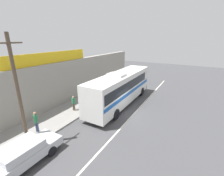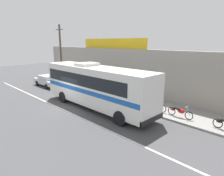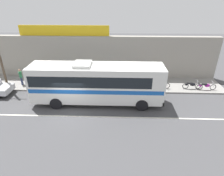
# 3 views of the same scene
# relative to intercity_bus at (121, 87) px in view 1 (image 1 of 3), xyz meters

# --- Properties ---
(ground_plane) EXTENTS (70.00, 70.00, 0.00)m
(ground_plane) POSITION_rel_intercity_bus_xyz_m (-2.11, -1.44, -2.07)
(ground_plane) COLOR #444447
(sidewalk_slab) EXTENTS (30.00, 3.60, 0.14)m
(sidewalk_slab) POSITION_rel_intercity_bus_xyz_m (-2.11, 3.76, -2.00)
(sidewalk_slab) COLOR gray
(sidewalk_slab) RESTS_ON ground_plane
(storefront_facade) EXTENTS (30.00, 0.70, 4.80)m
(storefront_facade) POSITION_rel_intercity_bus_xyz_m (-2.11, 5.91, 0.33)
(storefront_facade) COLOR gray
(storefront_facade) RESTS_ON ground_plane
(storefront_billboard) EXTENTS (9.77, 0.12, 1.10)m
(storefront_billboard) POSITION_rel_intercity_bus_xyz_m (-3.99, 5.91, 3.28)
(storefront_billboard) COLOR gold
(storefront_billboard) RESTS_ON storefront_facade
(road_center_stripe) EXTENTS (30.00, 0.14, 0.01)m
(road_center_stripe) POSITION_rel_intercity_bus_xyz_m (-2.11, -2.24, -2.06)
(road_center_stripe) COLOR silver
(road_center_stripe) RESTS_ON ground_plane
(intercity_bus) EXTENTS (11.37, 2.60, 3.78)m
(intercity_bus) POSITION_rel_intercity_bus_xyz_m (0.00, 0.00, 0.00)
(intercity_bus) COLOR silver
(intercity_bus) RESTS_ON ground_plane
(parked_car) EXTENTS (4.50, 1.92, 1.37)m
(parked_car) POSITION_rel_intercity_bus_xyz_m (-10.74, 1.11, -1.33)
(parked_car) COLOR #B7BABF
(parked_car) RESTS_ON ground_plane
(utility_pole) EXTENTS (1.60, 0.22, 7.42)m
(utility_pole) POSITION_rel_intercity_bus_xyz_m (-9.56, 2.50, 1.92)
(utility_pole) COLOR brown
(utility_pole) RESTS_ON sidewalk_slab
(motorcycle_purple) EXTENTS (1.91, 0.56, 0.94)m
(motorcycle_purple) POSITION_rel_intercity_bus_xyz_m (4.15, 2.79, -1.50)
(motorcycle_purple) COLOR black
(motorcycle_purple) RESTS_ON sidewalk_slab
(motorcycle_red) EXTENTS (1.95, 0.56, 0.94)m
(motorcycle_red) POSITION_rel_intercity_bus_xyz_m (10.80, 2.64, -1.50)
(motorcycle_red) COLOR black
(motorcycle_red) RESTS_ON sidewalk_slab
(motorcycle_orange) EXTENTS (1.89, 0.56, 0.94)m
(motorcycle_orange) POSITION_rel_intercity_bus_xyz_m (9.41, 2.81, -1.50)
(motorcycle_orange) COLOR black
(motorcycle_orange) RESTS_ON sidewalk_slab
(motorcycle_black) EXTENTS (1.96, 0.56, 0.94)m
(motorcycle_black) POSITION_rel_intercity_bus_xyz_m (6.23, 2.79, -1.50)
(motorcycle_black) COLOR black
(motorcycle_black) RESTS_ON sidewalk_slab
(pedestrian_far_left) EXTENTS (0.30, 0.48, 1.57)m
(pedestrian_far_left) POSITION_rel_intercity_bus_xyz_m (-4.02, 3.33, -1.02)
(pedestrian_far_left) COLOR brown
(pedestrian_far_left) RESTS_ON sidewalk_slab
(pedestrian_far_right) EXTENTS (0.30, 0.48, 1.74)m
(pedestrian_far_right) POSITION_rel_intercity_bus_xyz_m (-8.33, 3.17, -0.91)
(pedestrian_far_right) COLOR navy
(pedestrian_far_right) RESTS_ON sidewalk_slab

